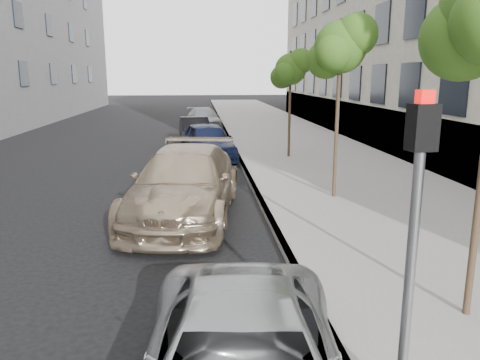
{
  "coord_description": "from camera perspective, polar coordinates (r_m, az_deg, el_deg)",
  "views": [
    {
      "loc": [
        -0.47,
        -4.15,
        3.38
      ],
      "look_at": [
        0.28,
        4.21,
        1.5
      ],
      "focal_mm": 35.0,
      "sensor_mm": 36.0,
      "label": 1
    }
  ],
  "objects": [
    {
      "name": "sidewalk",
      "position": [
        28.74,
        4.49,
        5.98
      ],
      "size": [
        6.4,
        72.0,
        0.14
      ],
      "primitive_type": "cube",
      "color": "gray",
      "rests_on": "ground"
    },
    {
      "name": "curb",
      "position": [
        28.39,
        -1.78,
        5.93
      ],
      "size": [
        0.15,
        72.0,
        0.14
      ],
      "primitive_type": "cube",
      "color": "#9E9B93",
      "rests_on": "ground"
    },
    {
      "name": "tree_mid",
      "position": [
        12.72,
        12.25,
        15.53
      ],
      "size": [
        1.69,
        1.49,
        4.78
      ],
      "color": "#38281C",
      "rests_on": "sidewalk"
    },
    {
      "name": "tree_far",
      "position": [
        19.01,
        6.26,
        13.27
      ],
      "size": [
        1.61,
        1.41,
        4.27
      ],
      "color": "#38281C",
      "rests_on": "sidewalk"
    },
    {
      "name": "signal_pole",
      "position": [
        4.64,
        20.53,
        -4.32
      ],
      "size": [
        0.26,
        0.21,
        3.12
      ],
      "rotation": [
        0.0,
        0.0,
        0.14
      ],
      "color": "#939699",
      "rests_on": "sidewalk"
    },
    {
      "name": "suv",
      "position": [
        11.35,
        -6.76,
        -0.44
      ],
      "size": [
        3.14,
        6.0,
        1.66
      ],
      "primitive_type": "imported",
      "rotation": [
        0.0,
        0.0,
        -0.15
      ],
      "color": "tan",
      "rests_on": "ground"
    },
    {
      "name": "sedan_blue",
      "position": [
        19.16,
        -3.98,
        4.72
      ],
      "size": [
        2.51,
        4.66,
        1.51
      ],
      "primitive_type": "imported",
      "rotation": [
        0.0,
        0.0,
        0.17
      ],
      "color": "black",
      "rests_on": "ground"
    },
    {
      "name": "sedan_black",
      "position": [
        23.92,
        -5.53,
        6.04
      ],
      "size": [
        1.75,
        4.09,
        1.31
      ],
      "primitive_type": "imported",
      "rotation": [
        0.0,
        0.0,
        0.09
      ],
      "color": "black",
      "rests_on": "ground"
    },
    {
      "name": "sedan_rear",
      "position": [
        30.62,
        -4.45,
        7.49
      ],
      "size": [
        2.48,
        4.73,
        1.31
      ],
      "primitive_type": "imported",
      "rotation": [
        0.0,
        0.0,
        0.15
      ],
      "color": "#92959A",
      "rests_on": "ground"
    }
  ]
}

